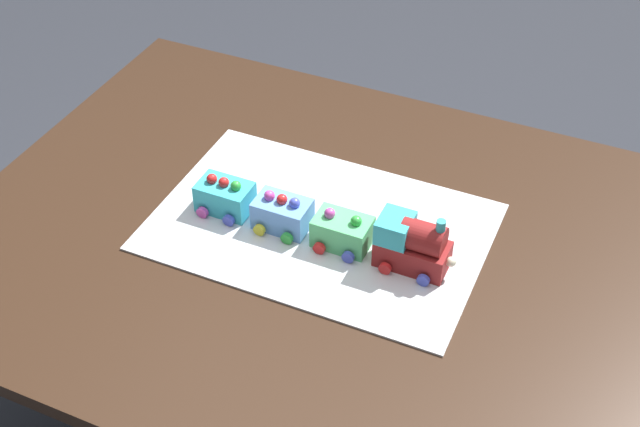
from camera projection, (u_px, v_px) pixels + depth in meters
The scene contains 6 objects.
dining_table at pixel (341, 287), 1.61m from camera, with size 1.40×1.00×0.74m.
cake_board at pixel (320, 227), 1.57m from camera, with size 0.60×0.40×0.00m, color silver.
cake_locomotive at pixel (412, 245), 1.46m from camera, with size 0.14×0.08×0.12m.
cake_car_flatbed_mint_green at pixel (342, 233), 1.51m from camera, with size 0.10×0.08×0.07m.
cake_car_caboose_sky_blue at pixel (282, 214), 1.55m from camera, with size 0.10×0.08×0.07m.
cake_car_gondola_turquoise at pixel (224, 197), 1.59m from camera, with size 0.10×0.08×0.07m.
Camera 1 is at (-0.42, 1.04, 1.79)m, focal length 48.28 mm.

